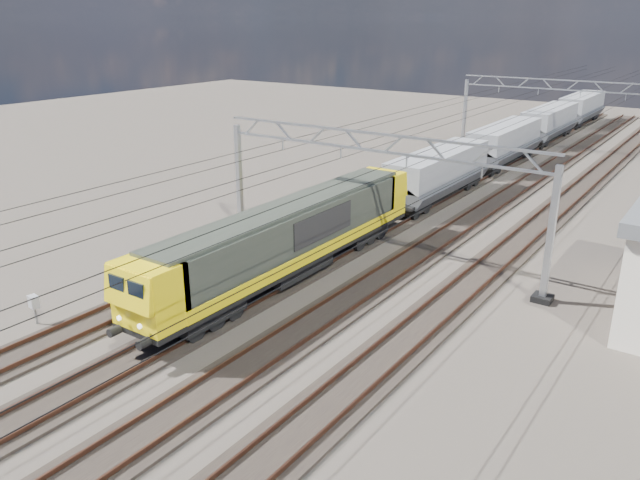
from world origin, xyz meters
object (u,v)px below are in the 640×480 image
Objects in this scene: locomotive at (291,236)px; hopper_wagon_third at (550,121)px; hopper_wagon_mid at (505,141)px; hopper_wagon_lead at (438,171)px; catenary_gantry_far at (556,113)px; hopper_wagon_fourth at (582,106)px; catenary_gantry_mid at (372,192)px; trackside_cabinet at (34,302)px.

locomotive reaches higher than hopper_wagon_third.
hopper_wagon_mid is (-0.00, 31.90, -0.09)m from locomotive.
hopper_wagon_lead is at bearing -90.00° from hopper_wagon_mid.
catenary_gantry_far reaches higher than hopper_wagon_fourth.
hopper_wagon_third is (-2.00, 41.51, -1.67)m from catenary_gantry_mid.
hopper_wagon_mid is at bearing -90.00° from hopper_wagon_third.
hopper_wagon_lead is (-2.00, 13.11, -1.67)m from catenary_gantry_mid.
catenary_gantry_mid is at bearing -81.32° from hopper_wagon_lead.
hopper_wagon_fourth is (0.00, 42.60, 0.00)m from hopper_wagon_lead.
catenary_gantry_mid is 55.77m from hopper_wagon_fourth.
hopper_wagon_third is (-0.00, 46.10, -0.09)m from locomotive.
hopper_wagon_mid is at bearing 90.00° from locomotive.
catenary_gantry_far reaches higher than hopper_wagon_lead.
catenary_gantry_far reaches higher than hopper_wagon_third.
catenary_gantry_far is 9.08m from hopper_wagon_mid.
catenary_gantry_mid and catenary_gantry_far have the same top height.
hopper_wagon_third is at bearing 109.97° from catenary_gantry_far.
catenary_gantry_mid is 1.53× the size of hopper_wagon_mid.
catenary_gantry_far is 1.53× the size of hopper_wagon_third.
catenary_gantry_far is 1.53× the size of hopper_wagon_fourth.
catenary_gantry_mid reaches higher than hopper_wagon_fourth.
catenary_gantry_mid is 1.53× the size of hopper_wagon_third.
catenary_gantry_far is 1.53× the size of hopper_wagon_mid.
hopper_wagon_mid is (-2.00, 27.31, -1.67)m from catenary_gantry_mid.
hopper_wagon_fourth is (-2.00, 19.71, -1.67)m from catenary_gantry_far.
catenary_gantry_far is at bearing -84.20° from hopper_wagon_fourth.
catenary_gantry_far is at bearing 85.01° from hopper_wagon_lead.
hopper_wagon_lead and hopper_wagon_third have the same top height.
hopper_wagon_third is (0.00, 28.40, 0.00)m from hopper_wagon_lead.
trackside_cabinet is at bearing -99.05° from catenary_gantry_far.
hopper_wagon_mid is at bearing -90.00° from hopper_wagon_fourth.
hopper_wagon_mid is 14.20m from hopper_wagon_third.
hopper_wagon_fourth is at bearing 90.00° from hopper_wagon_lead.
locomotive is 1.62× the size of hopper_wagon_mid.
hopper_wagon_mid is 28.40m from hopper_wagon_fourth.
hopper_wagon_third and hopper_wagon_fourth have the same top height.
hopper_wagon_mid reaches higher than trackside_cabinet.
locomotive is 46.10m from hopper_wagon_third.
catenary_gantry_mid is 17.35m from trackside_cabinet.
hopper_wagon_mid is (0.00, 14.20, 0.00)m from hopper_wagon_lead.
hopper_wagon_lead is 1.00× the size of hopper_wagon_third.
locomotive reaches higher than hopper_wagon_lead.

